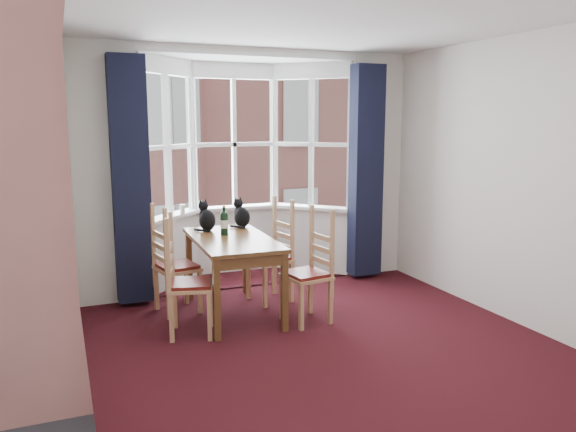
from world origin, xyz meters
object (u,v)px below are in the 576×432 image
dining_table (232,248)px  candle_tall (182,210)px  chair_left_far (169,269)px  cat_right (242,215)px  chair_right_near (314,274)px  chair_right_far (277,258)px  wine_bottle (224,222)px  cat_left (207,218)px  chair_left_near (181,286)px

dining_table → candle_tall: size_ratio=11.94×
candle_tall → chair_left_far: bearing=-110.3°
cat_right → dining_table: bearing=-116.7°
chair_right_near → cat_right: 1.20m
cat_right → candle_tall: bearing=127.4°
chair_right_far → dining_table: bearing=-155.1°
chair_left_far → wine_bottle: bearing=-9.9°
dining_table → cat_left: bearing=105.8°
dining_table → cat_right: size_ratio=4.23×
wine_bottle → chair_left_near: bearing=-136.8°
wine_bottle → cat_right: bearing=50.8°
dining_table → candle_tall: bearing=101.5°
cat_left → candle_tall: size_ratio=2.85×
wine_bottle → chair_right_near: bearing=-41.8°
chair_left_near → chair_right_far: (1.20, 0.65, 0.00)m
dining_table → wine_bottle: 0.29m
chair_right_far → cat_right: bearing=139.7°
dining_table → chair_right_near: bearing=-35.0°
chair_left_far → chair_right_near: (1.30, -0.75, 0.00)m
chair_right_near → candle_tall: size_ratio=7.71×
wine_bottle → chair_right_far: bearing=9.8°
chair_left_far → cat_right: size_ratio=2.73×
chair_left_far → chair_right_far: size_ratio=1.00×
cat_left → cat_right: (0.41, 0.05, -0.00)m
chair_right_near → wine_bottle: 1.08m
wine_bottle → candle_tall: wine_bottle is taller
chair_left_near → candle_tall: bearing=77.3°
dining_table → chair_left_near: bearing=-148.5°
chair_right_near → cat_left: cat_left is taller
wine_bottle → chair_left_far: bearing=170.1°
cat_left → cat_right: bearing=7.5°
cat_right → candle_tall: cat_right is taller
chair_right_far → candle_tall: (-0.84, 0.95, 0.46)m
dining_table → chair_right_near: chair_right_near is taller
wine_bottle → dining_table: bearing=-78.6°
chair_right_far → candle_tall: candle_tall is taller
chair_left_far → candle_tall: candle_tall is taller
chair_left_far → cat_right: (0.88, 0.28, 0.46)m
cat_right → candle_tall: 0.86m
dining_table → chair_left_far: chair_left_far is taller
chair_left_far → chair_right_near: 1.50m
dining_table → cat_right: bearing=63.3°
chair_left_near → cat_right: 1.35m
dining_table → chair_left_near: size_ratio=1.55×
chair_right_far → candle_tall: size_ratio=7.71×
chair_left_far → chair_right_near: same height
cat_left → cat_right: 0.41m
wine_bottle → candle_tall: (-0.22, 1.06, -0.01)m
candle_tall → cat_left: bearing=-81.4°
chair_left_far → cat_left: cat_left is taller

